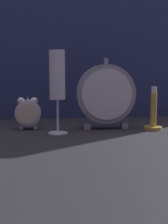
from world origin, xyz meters
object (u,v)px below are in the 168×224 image
at_px(champagne_flute, 57,80).
at_px(alarm_clock_twin_bell, 28,112).
at_px(mantel_clock_silver, 106,94).
at_px(brass_candlestick, 153,116).

bearing_deg(champagne_flute, alarm_clock_twin_bell, 139.03).
distance_m(mantel_clock_silver, champagne_flute, 0.17).
distance_m(alarm_clock_twin_bell, brass_candlestick, 0.40).
distance_m(alarm_clock_twin_bell, mantel_clock_silver, 0.26).
bearing_deg(mantel_clock_silver, alarm_clock_twin_bell, 175.26).
relative_size(alarm_clock_twin_bell, brass_candlestick, 0.75).
xyz_separation_m(mantel_clock_silver, champagne_flute, (-0.16, -0.06, 0.05)).
distance_m(alarm_clock_twin_bell, champagne_flute, 0.16).
height_order(alarm_clock_twin_bell, mantel_clock_silver, mantel_clock_silver).
height_order(alarm_clock_twin_bell, champagne_flute, champagne_flute).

